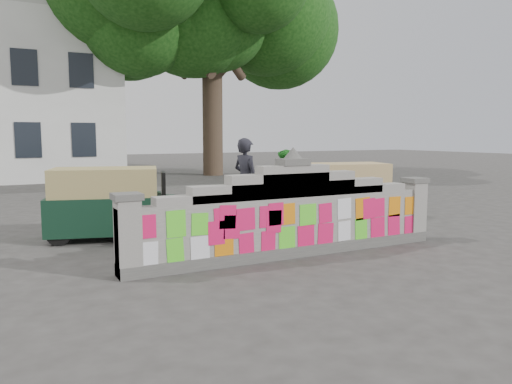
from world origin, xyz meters
TOP-DOWN VIEW (x-y plane):
  - ground at (0.00, 0.00)m, footprint 100.00×100.00m
  - parapet_wall at (-0.00, -0.01)m, footprint 6.48×0.44m
  - shade_tree at (6.00, 18.00)m, footprint 12.00×10.00m
  - cyclist_bike at (0.23, 2.38)m, footprint 2.27×1.35m
  - cyclist_rider at (0.23, 2.38)m, footprint 0.64×0.80m
  - pedestrian at (1.72, 3.10)m, footprint 0.72×0.92m
  - rickshaw_left at (-2.66, 3.17)m, footprint 2.84×1.88m
  - rickshaw_right at (3.63, 3.15)m, footprint 2.72×1.71m

SIDE VIEW (x-z plane):
  - ground at x=0.00m, z-range 0.00..0.00m
  - cyclist_bike at x=0.23m, z-range 0.00..1.13m
  - parapet_wall at x=0.00m, z-range -0.26..1.75m
  - rickshaw_right at x=3.63m, z-range 0.03..1.49m
  - rickshaw_left at x=-2.66m, z-range 0.03..1.55m
  - pedestrian at x=1.72m, z-range 0.00..1.86m
  - cyclist_rider at x=0.23m, z-range 0.00..1.91m
  - shade_tree at x=6.00m, z-range 2.94..14.94m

